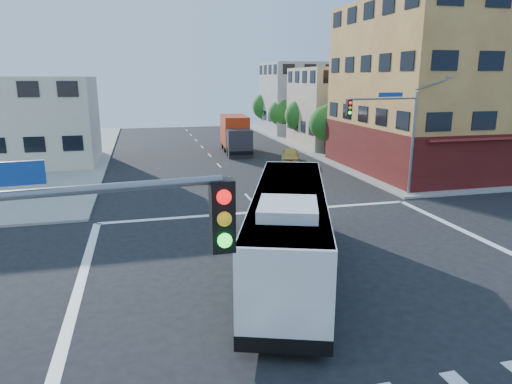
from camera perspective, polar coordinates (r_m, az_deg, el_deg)
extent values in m
plane|color=black|center=(19.21, 8.09, -10.35)|extent=(120.00, 120.00, 0.00)
cube|color=gray|center=(66.51, 25.13, 6.02)|extent=(50.00, 50.00, 0.15)
cube|color=gold|center=(43.80, 24.16, 11.73)|extent=(18.00, 15.00, 14.00)
cube|color=#531613|center=(44.19, 23.51, 5.26)|extent=(18.09, 15.08, 4.00)
cube|color=#BCAA90|center=(55.60, 11.46, 10.32)|extent=(12.00, 10.00, 9.00)
cube|color=#A9A9A4|center=(68.47, 6.39, 11.59)|extent=(12.00, 10.00, 10.00)
cube|color=beige|center=(47.42, -26.74, 7.90)|extent=(12.00, 10.00, 8.00)
cylinder|color=slate|center=(32.48, 18.96, 5.55)|extent=(0.18, 0.18, 7.00)
cylinder|color=slate|center=(30.69, 15.69, 11.16)|extent=(5.01, 0.62, 0.12)
cube|color=black|center=(29.34, 11.54, 10.30)|extent=(0.32, 0.30, 1.00)
sphere|color=#FF0C0C|center=(29.17, 11.72, 10.86)|extent=(0.20, 0.20, 0.20)
sphere|color=yellow|center=(29.19, 11.69, 10.27)|extent=(0.20, 0.20, 0.20)
sphere|color=#19FF33|center=(29.21, 11.66, 9.69)|extent=(0.20, 0.20, 0.20)
cube|color=navy|center=(30.97, 16.49, 11.59)|extent=(1.80, 0.22, 0.28)
cube|color=gray|center=(33.81, 23.01, 13.18)|extent=(0.50, 0.22, 0.14)
cylinder|color=slate|center=(5.94, -28.39, -0.38)|extent=(5.01, 0.62, 0.12)
cube|color=black|center=(6.19, -4.25, -2.93)|extent=(0.32, 0.30, 1.00)
sphere|color=#FF0C0C|center=(5.95, -4.02, -0.64)|extent=(0.20, 0.20, 0.20)
sphere|color=yellow|center=(6.03, -3.97, -3.39)|extent=(0.20, 0.20, 0.20)
sphere|color=#19FF33|center=(6.13, -3.92, -6.07)|extent=(0.20, 0.20, 0.20)
cylinder|color=#362513|center=(48.40, 8.70, 5.70)|extent=(0.28, 0.28, 1.92)
sphere|color=#1F5618|center=(48.11, 8.81, 8.53)|extent=(3.60, 3.60, 3.60)
sphere|color=#1F5618|center=(47.92, 9.44, 9.57)|extent=(2.52, 2.52, 2.52)
cylinder|color=#362513|center=(55.79, 5.53, 6.93)|extent=(0.28, 0.28, 1.99)
sphere|color=#1F5618|center=(55.53, 5.59, 9.51)|extent=(3.80, 3.80, 3.80)
sphere|color=#1F5618|center=(55.32, 6.12, 10.47)|extent=(2.66, 2.66, 2.66)
cylinder|color=#362513|center=(63.33, 3.10, 7.78)|extent=(0.28, 0.28, 1.89)
sphere|color=#1F5618|center=(63.12, 3.13, 9.86)|extent=(3.40, 3.40, 3.40)
sphere|color=#1F5618|center=(62.90, 3.57, 10.62)|extent=(2.38, 2.38, 2.38)
cylinder|color=#362513|center=(70.97, 1.18, 8.54)|extent=(0.28, 0.28, 2.03)
sphere|color=#1F5618|center=(70.76, 1.19, 10.65)|extent=(4.00, 4.00, 4.00)
sphere|color=#1F5618|center=(70.52, 1.58, 11.44)|extent=(2.80, 2.80, 2.80)
cube|color=black|center=(19.31, 4.09, -8.18)|extent=(6.98, 13.28, 0.49)
cube|color=silver|center=(18.84, 4.16, -4.42)|extent=(6.96, 13.25, 3.10)
cube|color=black|center=(18.78, 4.17, -3.87)|extent=(6.88, 12.89, 1.36)
cube|color=black|center=(25.04, 4.50, 0.45)|extent=(2.43, 0.91, 1.47)
cube|color=#E5590C|center=(24.84, 4.54, 2.91)|extent=(1.98, 0.74, 0.30)
cube|color=silver|center=(18.43, 4.25, -0.04)|extent=(6.82, 12.98, 0.13)
cube|color=silver|center=(15.21, 4.01, -2.08)|extent=(2.63, 2.90, 0.39)
cube|color=#0E7041|center=(18.68, -0.25, -7.13)|extent=(2.01, 5.66, 0.30)
cube|color=#0E7041|center=(18.63, 8.43, -7.34)|extent=(2.01, 5.66, 0.30)
cylinder|color=black|center=(23.29, 1.12, -4.27)|extent=(0.68, 1.18, 1.13)
cylinder|color=#99999E|center=(23.31, 0.75, -4.26)|extent=(0.23, 0.55, 0.57)
cylinder|color=black|center=(23.26, 7.55, -4.42)|extent=(0.68, 1.18, 1.13)
cylinder|color=#99999E|center=(23.27, 7.92, -4.42)|extent=(0.23, 0.55, 0.57)
cylinder|color=black|center=(15.62, -1.20, -13.95)|extent=(0.68, 1.18, 1.13)
cylinder|color=#99999E|center=(15.63, -1.78, -13.92)|extent=(0.23, 0.55, 0.57)
cylinder|color=black|center=(15.57, 8.66, -14.21)|extent=(0.68, 1.18, 1.13)
cylinder|color=#99999E|center=(15.58, 9.24, -14.22)|extent=(0.23, 0.55, 0.57)
cube|color=#2A292E|center=(46.84, -2.09, 6.11)|extent=(2.65, 2.55, 2.79)
cube|color=black|center=(45.78, -1.92, 6.47)|extent=(2.26, 0.26, 1.07)
cube|color=red|center=(50.75, -2.72, 7.70)|extent=(3.04, 6.20, 3.22)
cube|color=black|center=(49.70, -2.51, 5.63)|extent=(3.02, 8.76, 0.32)
cylinder|color=black|center=(47.04, -3.48, 5.07)|extent=(0.38, 1.09, 1.07)
cylinder|color=black|center=(47.34, -0.76, 5.15)|extent=(0.38, 1.09, 1.07)
cylinder|color=black|center=(50.11, -3.88, 5.62)|extent=(0.38, 1.09, 1.07)
cylinder|color=black|center=(50.38, -1.31, 5.70)|extent=(0.38, 1.09, 1.07)
cylinder|color=black|center=(52.75, -4.18, 6.04)|extent=(0.38, 1.09, 1.07)
cylinder|color=black|center=(53.01, -1.73, 6.12)|extent=(0.38, 1.09, 1.07)
imported|color=#E0BB4E|center=(43.56, 4.27, 4.57)|extent=(2.88, 4.54, 1.44)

